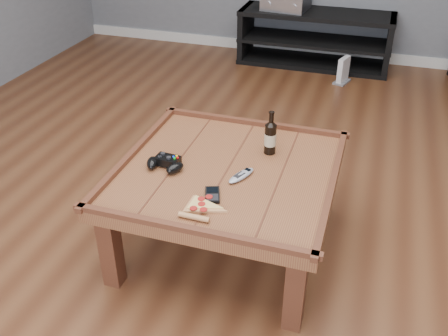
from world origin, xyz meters
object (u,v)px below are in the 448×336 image
(smartphone, at_px, (212,195))
(remote_control, at_px, (241,175))
(pizza_slice, at_px, (201,207))
(av_receiver, at_px, (286,2))
(media_console, at_px, (315,39))
(coffee_table, at_px, (228,180))
(game_controller, at_px, (165,163))
(beer_bottle, at_px, (270,137))
(game_console, at_px, (343,71))

(smartphone, bearing_deg, remote_control, 47.06)
(pizza_slice, xyz_separation_m, av_receiver, (-0.28, 3.08, 0.11))
(media_console, bearing_deg, pizza_slice, -90.29)
(coffee_table, xyz_separation_m, game_controller, (-0.28, -0.08, 0.08))
(beer_bottle, xyz_separation_m, game_console, (0.17, 2.16, -0.44))
(coffee_table, bearing_deg, game_controller, -165.08)
(smartphone, xyz_separation_m, av_receiver, (-0.29, 2.97, 0.11))
(av_receiver, bearing_deg, pizza_slice, -78.29)
(coffee_table, relative_size, game_controller, 5.09)
(coffee_table, xyz_separation_m, smartphone, (0.00, -0.23, 0.07))
(game_controller, relative_size, game_console, 0.89)
(coffee_table, relative_size, beer_bottle, 4.62)
(coffee_table, height_order, av_receiver, av_receiver)
(beer_bottle, height_order, av_receiver, beer_bottle)
(coffee_table, height_order, beer_bottle, beer_bottle)
(coffee_table, relative_size, av_receiver, 2.39)
(smartphone, bearing_deg, pizza_slice, -118.81)
(media_console, bearing_deg, coffee_table, -90.00)
(media_console, distance_m, remote_control, 2.81)
(smartphone, height_order, av_receiver, av_receiver)
(beer_bottle, distance_m, pizza_slice, 0.57)
(pizza_slice, bearing_deg, remote_control, 72.26)
(pizza_slice, height_order, smartphone, pizza_slice)
(beer_bottle, xyz_separation_m, pizza_slice, (-0.17, -0.54, -0.08))
(pizza_slice, relative_size, smartphone, 1.85)
(game_controller, bearing_deg, media_console, 89.22)
(game_controller, height_order, smartphone, game_controller)
(media_console, bearing_deg, beer_bottle, -86.59)
(pizza_slice, bearing_deg, game_console, 83.87)
(smartphone, distance_m, game_console, 2.64)
(smartphone, height_order, remote_control, remote_control)
(av_receiver, distance_m, game_console, 0.86)
(game_controller, bearing_deg, game_console, 81.03)
(game_controller, xyz_separation_m, game_console, (0.61, 2.45, -0.37))
(pizza_slice, xyz_separation_m, game_console, (0.34, 2.70, -0.35))
(smartphone, distance_m, remote_control, 0.20)
(game_console, bearing_deg, media_console, 147.95)
(media_console, distance_m, av_receiver, 0.44)
(game_console, bearing_deg, smartphone, -79.44)
(media_console, height_order, game_controller, game_controller)
(game_console, bearing_deg, game_controller, -86.32)
(av_receiver, relative_size, game_console, 1.88)
(coffee_table, bearing_deg, av_receiver, 96.08)
(coffee_table, distance_m, media_console, 2.75)
(pizza_slice, xyz_separation_m, remote_control, (0.10, 0.28, 0.00))
(game_controller, bearing_deg, remote_control, 9.18)
(av_receiver, bearing_deg, media_console, 7.56)
(remote_control, bearing_deg, beer_bottle, 98.77)
(coffee_table, distance_m, pizza_slice, 0.34)
(coffee_table, xyz_separation_m, remote_control, (0.08, -0.05, 0.07))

